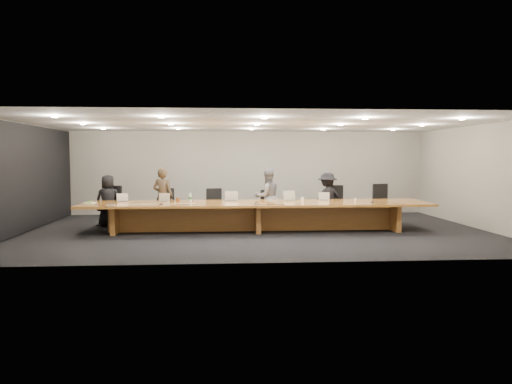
# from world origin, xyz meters

# --- Properties ---
(ground) EXTENTS (12.00, 12.00, 0.00)m
(ground) POSITION_xyz_m (0.00, 0.00, 0.00)
(ground) COLOR black
(ground) RESTS_ON ground
(back_wall) EXTENTS (12.00, 0.02, 2.80)m
(back_wall) POSITION_xyz_m (0.00, 4.00, 1.40)
(back_wall) COLOR #AFAB9F
(back_wall) RESTS_ON ground
(left_wall_panel) EXTENTS (0.08, 7.84, 2.74)m
(left_wall_panel) POSITION_xyz_m (-5.94, 0.00, 1.37)
(left_wall_panel) COLOR black
(left_wall_panel) RESTS_ON ground
(conference_table) EXTENTS (9.00, 1.80, 0.75)m
(conference_table) POSITION_xyz_m (0.00, 0.00, 0.52)
(conference_table) COLOR #995C21
(conference_table) RESTS_ON ground
(chair_far_left) EXTENTS (0.73, 0.73, 1.15)m
(chair_far_left) POSITION_xyz_m (-4.04, 1.19, 0.58)
(chair_far_left) COLOR black
(chair_far_left) RESTS_ON ground
(chair_left) EXTENTS (0.66, 0.66, 1.07)m
(chair_left) POSITION_xyz_m (-2.44, 1.20, 0.53)
(chair_left) COLOR black
(chair_left) RESTS_ON ground
(chair_mid_left) EXTENTS (0.65, 0.65, 1.06)m
(chair_mid_left) POSITION_xyz_m (-1.09, 1.19, 0.53)
(chair_mid_left) COLOR black
(chair_mid_left) RESTS_ON ground
(chair_mid_right) EXTENTS (0.52, 0.52, 1.01)m
(chair_mid_right) POSITION_xyz_m (0.43, 1.23, 0.50)
(chair_mid_right) COLOR black
(chair_mid_right) RESTS_ON ground
(chair_right) EXTENTS (0.63, 0.63, 1.13)m
(chair_right) POSITION_xyz_m (2.41, 1.28, 0.57)
(chair_right) COLOR black
(chair_right) RESTS_ON ground
(chair_far_right) EXTENTS (0.74, 0.74, 1.17)m
(chair_far_right) POSITION_xyz_m (3.84, 1.25, 0.59)
(chair_far_right) COLOR black
(chair_far_right) RESTS_ON ground
(person_a) EXTENTS (0.72, 0.48, 1.45)m
(person_a) POSITION_xyz_m (-4.08, 1.15, 0.72)
(person_a) COLOR black
(person_a) RESTS_ON ground
(person_b) EXTENTS (0.70, 0.57, 1.65)m
(person_b) POSITION_xyz_m (-2.56, 1.18, 0.82)
(person_b) COLOR #392E1F
(person_b) RESTS_ON ground
(person_c) EXTENTS (0.93, 0.83, 1.60)m
(person_c) POSITION_xyz_m (0.39, 1.14, 0.80)
(person_c) COLOR #605F62
(person_c) RESTS_ON ground
(person_d) EXTENTS (1.09, 0.83, 1.49)m
(person_d) POSITION_xyz_m (2.13, 1.19, 0.74)
(person_d) COLOR black
(person_d) RESTS_ON ground
(laptop_a) EXTENTS (0.35, 0.30, 0.23)m
(laptop_a) POSITION_xyz_m (-3.52, 0.37, 0.87)
(laptop_a) COLOR tan
(laptop_a) RESTS_ON conference_table
(laptop_b) EXTENTS (0.34, 0.28, 0.24)m
(laptop_b) POSITION_xyz_m (-2.47, 0.30, 0.87)
(laptop_b) COLOR tan
(laptop_b) RESTS_ON conference_table
(laptop_c) EXTENTS (0.38, 0.30, 0.28)m
(laptop_c) POSITION_xyz_m (-0.64, 0.35, 0.89)
(laptop_c) COLOR tan
(laptop_c) RESTS_ON conference_table
(laptop_d) EXTENTS (0.43, 0.38, 0.28)m
(laptop_d) POSITION_xyz_m (0.97, 0.37, 0.89)
(laptop_d) COLOR #B6AB8B
(laptop_d) RESTS_ON conference_table
(laptop_e) EXTENTS (0.34, 0.28, 0.23)m
(laptop_e) POSITION_xyz_m (1.85, 0.37, 0.87)
(laptop_e) COLOR #C6B497
(laptop_e) RESTS_ON conference_table
(water_bottle) EXTENTS (0.09, 0.09, 0.24)m
(water_bottle) POSITION_xyz_m (-1.74, 0.02, 0.87)
(water_bottle) COLOR #AFC0BA
(water_bottle) RESTS_ON conference_table
(amber_mug) EXTENTS (0.11, 0.11, 0.11)m
(amber_mug) POSITION_xyz_m (-2.07, 0.23, 0.81)
(amber_mug) COLOR brown
(amber_mug) RESTS_ON conference_table
(paper_cup_near) EXTENTS (0.11, 0.11, 0.10)m
(paper_cup_near) POSITION_xyz_m (1.25, 0.29, 0.80)
(paper_cup_near) COLOR white
(paper_cup_near) RESTS_ON conference_table
(paper_cup_far) EXTENTS (0.08, 0.08, 0.09)m
(paper_cup_far) POSITION_xyz_m (2.64, 0.02, 0.79)
(paper_cup_far) COLOR silver
(paper_cup_far) RESTS_ON conference_table
(notepad) EXTENTS (0.32, 0.28, 0.02)m
(notepad) POSITION_xyz_m (-4.32, 0.09, 0.76)
(notepad) COLOR silver
(notepad) RESTS_ON conference_table
(lime_gadget) EXTENTS (0.15, 0.10, 0.02)m
(lime_gadget) POSITION_xyz_m (-4.31, 0.09, 0.78)
(lime_gadget) COLOR #5AD338
(lime_gadget) RESTS_ON notepad
(av_box) EXTENTS (0.18, 0.14, 0.03)m
(av_box) POSITION_xyz_m (-3.61, -0.67, 0.76)
(av_box) COLOR #A9A9AE
(av_box) RESTS_ON conference_table
(mic_left) EXTENTS (0.16, 0.16, 0.03)m
(mic_left) POSITION_xyz_m (-2.43, -0.45, 0.77)
(mic_left) COLOR black
(mic_left) RESTS_ON conference_table
(mic_center) EXTENTS (0.16, 0.16, 0.03)m
(mic_center) POSITION_xyz_m (-0.05, -0.54, 0.77)
(mic_center) COLOR black
(mic_center) RESTS_ON conference_table
(mic_right) EXTENTS (0.15, 0.15, 0.03)m
(mic_right) POSITION_xyz_m (2.99, -0.34, 0.76)
(mic_right) COLOR black
(mic_right) RESTS_ON conference_table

